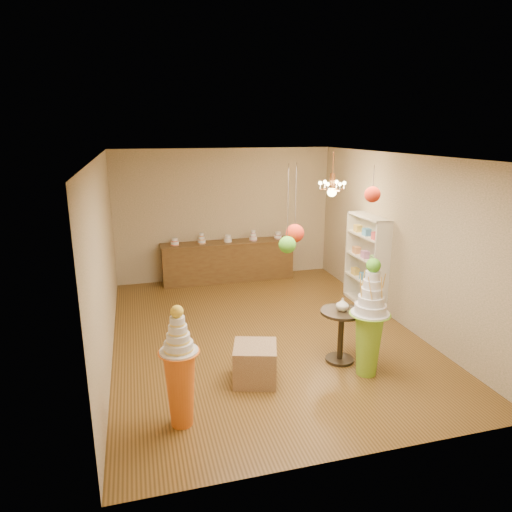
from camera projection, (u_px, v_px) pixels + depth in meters
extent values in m
plane|color=brown|center=(263.00, 333.00, 7.89)|extent=(6.50, 6.50, 0.00)
plane|color=white|center=(264.00, 156.00, 7.09)|extent=(6.50, 6.50, 0.00)
cube|color=tan|center=(225.00, 215.00, 10.51)|extent=(5.00, 0.04, 3.00)
cube|color=tan|center=(356.00, 329.00, 4.46)|extent=(5.00, 0.04, 3.00)
cube|color=tan|center=(104.00, 260.00, 6.86)|extent=(0.04, 6.50, 3.00)
cube|color=tan|center=(399.00, 240.00, 8.11)|extent=(0.04, 6.50, 3.00)
cone|color=#7CB227|center=(368.00, 344.00, 6.44)|extent=(0.50, 0.50, 0.92)
cylinder|color=silver|center=(370.00, 313.00, 6.32)|extent=(0.68, 0.68, 0.03)
cylinder|color=silver|center=(370.00, 308.00, 6.30)|extent=(0.55, 0.55, 0.12)
cylinder|color=silver|center=(371.00, 300.00, 6.27)|extent=(0.45, 0.45, 0.12)
cylinder|color=silver|center=(372.00, 292.00, 6.23)|extent=(0.37, 0.37, 0.12)
cylinder|color=silver|center=(372.00, 284.00, 6.20)|extent=(0.31, 0.31, 0.12)
cylinder|color=silver|center=(373.00, 276.00, 6.17)|extent=(0.25, 0.25, 0.12)
sphere|color=#4BA122|center=(373.00, 265.00, 6.13)|extent=(0.20, 0.20, 0.20)
cone|color=orange|center=(181.00, 389.00, 5.32)|extent=(0.47, 0.47, 0.94)
cylinder|color=silver|center=(179.00, 351.00, 5.19)|extent=(0.57, 0.57, 0.03)
cylinder|color=silver|center=(179.00, 346.00, 5.17)|extent=(0.42, 0.42, 0.10)
cylinder|color=silver|center=(178.00, 338.00, 5.15)|extent=(0.34, 0.34, 0.10)
cylinder|color=silver|center=(178.00, 329.00, 5.12)|extent=(0.27, 0.27, 0.10)
cylinder|color=silver|center=(177.00, 321.00, 5.09)|extent=(0.22, 0.22, 0.10)
sphere|color=gold|center=(177.00, 312.00, 5.06)|extent=(0.15, 0.15, 0.15)
cube|color=#8B6C4C|center=(255.00, 363.00, 6.31)|extent=(0.73, 0.73, 0.53)
cube|color=#523719|center=(228.00, 262.00, 10.53)|extent=(3.00, 0.50, 0.90)
cube|color=#523719|center=(228.00, 243.00, 10.41)|extent=(3.04, 0.54, 0.03)
cylinder|color=silver|center=(175.00, 242.00, 10.08)|extent=(0.18, 0.18, 0.16)
cylinder|color=silver|center=(202.00, 238.00, 10.22)|extent=(0.18, 0.18, 0.24)
cylinder|color=silver|center=(228.00, 238.00, 10.38)|extent=(0.18, 0.18, 0.16)
cylinder|color=silver|center=(253.00, 235.00, 10.52)|extent=(0.18, 0.18, 0.24)
cylinder|color=silver|center=(278.00, 235.00, 10.69)|extent=(0.18, 0.18, 0.16)
cube|color=beige|center=(373.00, 260.00, 9.01)|extent=(0.04, 1.20, 1.80)
cube|color=beige|center=(364.00, 280.00, 9.08)|extent=(0.30, 1.14, 0.03)
cube|color=beige|center=(366.00, 258.00, 8.96)|extent=(0.30, 1.14, 0.03)
cube|color=beige|center=(367.00, 236.00, 8.84)|extent=(0.30, 1.14, 0.03)
cylinder|color=black|center=(339.00, 359.00, 6.93)|extent=(0.48, 0.48, 0.04)
cylinder|color=black|center=(341.00, 337.00, 6.83)|extent=(0.10, 0.10, 0.79)
cylinder|color=black|center=(342.00, 312.00, 6.72)|extent=(0.71, 0.71, 0.04)
imported|color=beige|center=(342.00, 304.00, 6.69)|extent=(0.21, 0.21, 0.19)
cylinder|color=#3B322B|center=(296.00, 198.00, 5.74)|extent=(0.01, 0.01, 0.90)
sphere|color=red|center=(295.00, 233.00, 5.86)|extent=(0.24, 0.24, 0.24)
cylinder|color=#3B322B|center=(288.00, 205.00, 5.59)|extent=(0.01, 0.01, 1.01)
sphere|color=#4BA122|center=(287.00, 245.00, 5.73)|extent=(0.22, 0.22, 0.22)
cylinder|color=#3B322B|center=(373.00, 180.00, 5.19)|extent=(0.01, 0.01, 0.33)
sphere|color=red|center=(372.00, 194.00, 5.24)|extent=(0.19, 0.19, 0.19)
cylinder|color=#CD7F48|center=(333.00, 165.00, 8.51)|extent=(0.02, 0.02, 0.50)
cylinder|color=#CD7F48|center=(332.00, 181.00, 8.59)|extent=(0.10, 0.10, 0.30)
sphere|color=#FFE58C|center=(332.00, 192.00, 8.64)|extent=(0.18, 0.18, 0.18)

